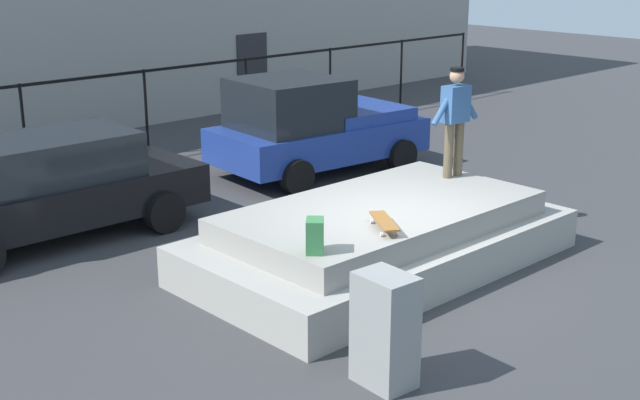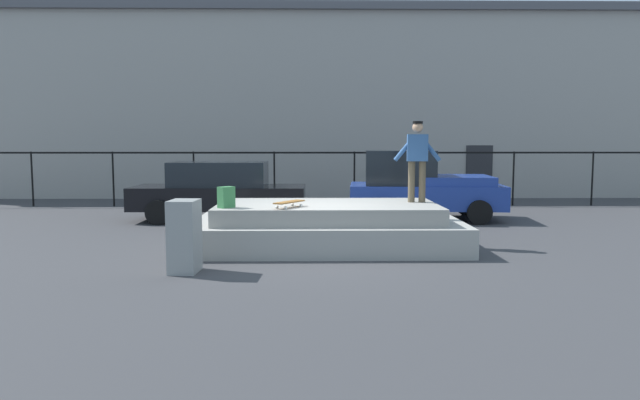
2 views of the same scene
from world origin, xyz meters
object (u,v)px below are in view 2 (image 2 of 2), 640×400
Objects in this scene: skateboarder at (417,156)px; backpack at (226,197)px; utility_box at (184,236)px; car_black_sedan_near at (219,190)px; car_blue_pickup_mid at (420,186)px; skateboard at (289,202)px.

skateboarder is 3.99m from backpack.
utility_box is at bearing -149.29° from skateboarder.
backpack is 0.09× the size of car_black_sedan_near.
backpack is at bearing -165.42° from skateboarder.
car_black_sedan_near reaches higher than backpack.
skateboard is at bearing -124.20° from car_blue_pickup_mid.
car_blue_pickup_mid is at bearing 56.12° from utility_box.
skateboarder is at bearing 34.48° from utility_box.
skateboarder reaches higher than skateboard.
car_blue_pickup_mid is at bearing 2.36° from backpack.
skateboard is 0.65× the size of utility_box.
car_blue_pickup_mid is at bearing 55.80° from skateboard.
car_blue_pickup_mid is (0.81, 4.05, -0.93)m from skateboarder.
car_blue_pickup_mid is 8.32m from utility_box.
skateboard is 1.91× the size of backpack.
car_blue_pickup_mid is at bearing 1.32° from car_black_sedan_near.
skateboarder is 2.16× the size of skateboard.
backpack is 6.83m from car_blue_pickup_mid.
utility_box is at bearing -136.92° from skateboard.
car_black_sedan_near reaches higher than skateboard.
backpack is (-3.79, -0.99, -0.76)m from skateboarder.
utility_box is (0.42, -6.45, -0.23)m from car_black_sedan_near.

